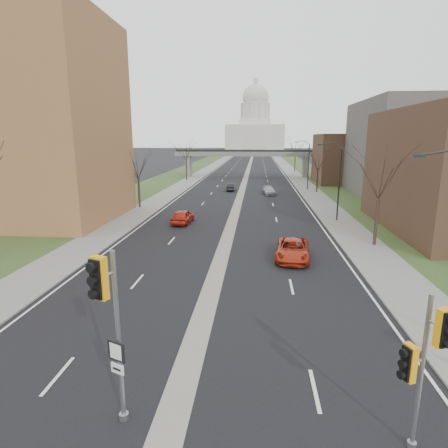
# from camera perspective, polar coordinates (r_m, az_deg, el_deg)

# --- Properties ---
(ground) EXTENTS (700.00, 700.00, 0.00)m
(ground) POSITION_cam_1_polar(r_m,az_deg,el_deg) (14.18, -8.09, -27.62)
(ground) COLOR black
(ground) RESTS_ON ground
(road_surface) EXTENTS (20.00, 600.00, 0.01)m
(road_surface) POSITION_cam_1_polar(r_m,az_deg,el_deg) (160.73, 4.15, 9.66)
(road_surface) COLOR black
(road_surface) RESTS_ON ground
(median_strip) EXTENTS (1.20, 600.00, 0.02)m
(median_strip) POSITION_cam_1_polar(r_m,az_deg,el_deg) (160.73, 4.15, 9.66)
(median_strip) COLOR gray
(median_strip) RESTS_ON ground
(sidewalk_right) EXTENTS (4.00, 600.00, 0.12)m
(sidewalk_right) POSITION_cam_1_polar(r_m,az_deg,el_deg) (160.98, 8.49, 9.58)
(sidewalk_right) COLOR gray
(sidewalk_right) RESTS_ON ground
(sidewalk_left) EXTENTS (4.00, 600.00, 0.12)m
(sidewalk_left) POSITION_cam_1_polar(r_m,az_deg,el_deg) (161.38, -0.17, 9.73)
(sidewalk_left) COLOR gray
(sidewalk_left) RESTS_ON ground
(grass_verge_right) EXTENTS (8.00, 600.00, 0.10)m
(grass_verge_right) POSITION_cam_1_polar(r_m,az_deg,el_deg) (161.44, 10.64, 9.51)
(grass_verge_right) COLOR #2C421E
(grass_verge_right) RESTS_ON ground
(grass_verge_left) EXTENTS (8.00, 600.00, 0.10)m
(grass_verge_left) POSITION_cam_1_polar(r_m,az_deg,el_deg) (162.04, -2.32, 9.73)
(grass_verge_left) COLOR #2C421E
(grass_verge_left) RESTS_ON ground
(commercial_block_mid) EXTENTS (18.00, 22.00, 15.00)m
(commercial_block_mid) POSITION_cam_1_polar(r_m,az_deg,el_deg) (67.40, 27.57, 10.09)
(commercial_block_mid) COLOR #575450
(commercial_block_mid) RESTS_ON ground
(commercial_block_far) EXTENTS (14.00, 14.00, 10.00)m
(commercial_block_far) POSITION_cam_1_polar(r_m,az_deg,el_deg) (82.84, 18.79, 9.39)
(commercial_block_far) COLOR #4C3723
(commercial_block_far) RESTS_ON ground
(pedestrian_bridge) EXTENTS (34.00, 3.00, 6.45)m
(pedestrian_bridge) POSITION_cam_1_polar(r_m,az_deg,el_deg) (90.59, 3.40, 10.20)
(pedestrian_bridge) COLOR slate
(pedestrian_bridge) RESTS_ON ground
(capitol) EXTENTS (48.00, 42.00, 55.75)m
(capitol) POSITION_cam_1_polar(r_m,az_deg,el_deg) (330.59, 4.75, 14.56)
(capitol) COLOR beige
(capitol) RESTS_ON ground
(streetlight_mid) EXTENTS (2.61, 0.20, 8.70)m
(streetlight_mid) POSITION_cam_1_polar(r_m,az_deg,el_deg) (43.31, 16.32, 9.49)
(streetlight_mid) COLOR black
(streetlight_mid) RESTS_ON sidewalk_right
(streetlight_far) EXTENTS (2.61, 0.20, 8.70)m
(streetlight_far) POSITION_cam_1_polar(r_m,az_deg,el_deg) (68.98, 12.18, 10.82)
(streetlight_far) COLOR black
(streetlight_far) RESTS_ON sidewalk_right
(tree_left_b) EXTENTS (6.75, 6.75, 8.81)m
(tree_left_b) POSITION_cam_1_polar(r_m,az_deg,el_deg) (51.02, -13.04, 9.31)
(tree_left_b) COLOR #382B21
(tree_left_b) RESTS_ON sidewalk_left
(tree_left_c) EXTENTS (7.65, 7.65, 9.99)m
(tree_left_c) POSITION_cam_1_polar(r_m,az_deg,el_deg) (83.96, -5.83, 11.44)
(tree_left_c) COLOR #382B21
(tree_left_c) RESTS_ON sidewalk_left
(tree_right_a) EXTENTS (7.20, 7.20, 9.40)m
(tree_right_a) POSITION_cam_1_polar(r_m,az_deg,el_deg) (34.14, 22.82, 7.66)
(tree_right_a) COLOR #382B21
(tree_right_a) RESTS_ON sidewalk_right
(tree_right_b) EXTENTS (6.30, 6.30, 8.22)m
(tree_right_b) POSITION_cam_1_polar(r_m,az_deg,el_deg) (66.34, 14.19, 9.67)
(tree_right_b) COLOR #382B21
(tree_right_b) RESTS_ON sidewalk_right
(tree_right_c) EXTENTS (7.65, 7.65, 9.99)m
(tree_right_c) POSITION_cam_1_polar(r_m,az_deg,el_deg) (105.97, 10.86, 11.58)
(tree_right_c) COLOR #382B21
(tree_right_c) RESTS_ON sidewalk_right
(signal_pole_median) EXTENTS (0.86, 0.98, 5.91)m
(signal_pole_median) POSITION_cam_1_polar(r_m,az_deg,el_deg) (12.14, -17.22, -12.39)
(signal_pole_median) COLOR gray
(signal_pole_median) RESTS_ON ground
(signal_pole_right) EXTENTS (1.14, 0.84, 5.01)m
(signal_pole_right) POSITION_cam_1_polar(r_m,az_deg,el_deg) (12.40, 28.19, -17.21)
(signal_pole_right) COLOR gray
(signal_pole_right) RESTS_ON ground
(car_left_near) EXTENTS (2.13, 4.66, 1.55)m
(car_left_near) POSITION_cam_1_polar(r_m,az_deg,el_deg) (41.44, -6.30, 1.17)
(car_left_near) COLOR #B12314
(car_left_near) RESTS_ON ground
(car_left_far) EXTENTS (1.52, 3.92, 1.27)m
(car_left_far) POSITION_cam_1_polar(r_m,az_deg,el_deg) (67.04, 1.01, 5.63)
(car_left_far) COLOR black
(car_left_far) RESTS_ON ground
(car_right_near) EXTENTS (3.05, 5.66, 1.51)m
(car_right_near) POSITION_cam_1_polar(r_m,az_deg,el_deg) (29.56, 10.43, -3.85)
(car_right_near) COLOR #AD2912
(car_right_near) RESTS_ON ground
(car_right_mid) EXTENTS (2.34, 4.61, 1.28)m
(car_right_mid) POSITION_cam_1_polar(r_m,az_deg,el_deg) (62.98, 6.86, 5.07)
(car_right_mid) COLOR #98989F
(car_right_mid) RESTS_ON ground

